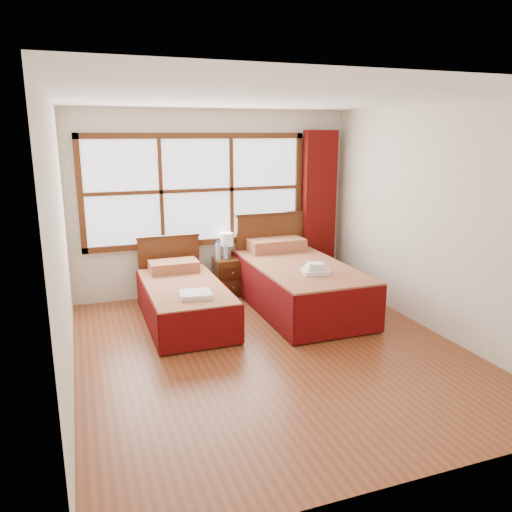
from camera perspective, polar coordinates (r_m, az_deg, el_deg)
name	(u,v)px	position (r m, az deg, el deg)	size (l,w,h in m)	color
floor	(271,350)	(5.46, 1.72, -10.74)	(4.50, 4.50, 0.00)	brown
ceiling	(273,98)	(4.98, 1.95, 17.63)	(4.50, 4.50, 0.00)	white
wall_back	(214,203)	(7.17, -4.85, 6.01)	(4.00, 4.00, 0.00)	silver
wall_left	(61,247)	(4.72, -21.39, 1.01)	(4.50, 4.50, 0.00)	silver
wall_right	(434,221)	(6.08, 19.68, 3.84)	(4.50, 4.50, 0.00)	silver
window	(197,190)	(7.05, -6.78, 7.46)	(3.16, 0.06, 1.56)	white
curtain	(319,208)	(7.63, 7.18, 5.43)	(0.50, 0.16, 2.30)	#580B08
bed_left	(184,299)	(6.25, -8.28, -4.91)	(0.94, 1.96, 0.91)	#3D1D0C
bed_right	(297,282)	(6.68, 4.66, -2.95)	(1.17, 2.27, 1.14)	#3D1D0C
nightstand	(229,277)	(7.18, -3.12, -2.38)	(0.40, 0.40, 0.54)	#4E2611
towels_left	(196,294)	(5.66, -6.93, -4.38)	(0.38, 0.34, 0.05)	white
towels_right	(316,269)	(6.11, 6.83, -1.51)	(0.36, 0.33, 0.13)	white
lamp	(227,240)	(7.11, -3.36, 1.81)	(0.19, 0.19, 0.36)	gold
bottle_near	(218,251)	(7.03, -4.35, 0.55)	(0.07, 0.07, 0.27)	silver
bottle_far	(226,251)	(7.08, -3.49, 0.59)	(0.07, 0.07, 0.25)	silver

